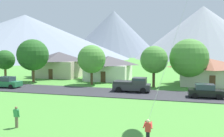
% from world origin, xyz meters
% --- Properties ---
extents(road_strip, '(160.00, 6.66, 0.08)m').
position_xyz_m(road_strip, '(0.00, 30.11, 0.04)').
color(road_strip, '#2D2D33').
rests_on(road_strip, ground).
extents(mountain_central_ridge, '(125.83, 125.83, 26.21)m').
position_xyz_m(mountain_central_ridge, '(-83.42, 123.98, 13.10)').
color(mountain_central_ridge, gray).
rests_on(mountain_central_ridge, ground).
extents(mountain_far_west_ridge, '(72.18, 72.18, 35.28)m').
position_xyz_m(mountain_far_west_ridge, '(-42.83, 178.63, 17.64)').
color(mountain_far_west_ridge, slate).
rests_on(mountain_far_west_ridge, ground).
extents(mountain_far_east_ridge, '(77.90, 77.90, 30.28)m').
position_xyz_m(mountain_far_east_ridge, '(19.20, 145.26, 15.14)').
color(mountain_far_east_ridge, '#8E939E').
rests_on(mountain_far_east_ridge, ground).
extents(house_leftmost, '(9.52, 8.06, 5.40)m').
position_xyz_m(house_leftmost, '(-19.60, 44.91, 2.80)').
color(house_leftmost, beige).
rests_on(house_leftmost, ground).
extents(house_left_center, '(8.65, 7.82, 4.67)m').
position_xyz_m(house_left_center, '(-7.96, 42.96, 2.42)').
color(house_left_center, silver).
rests_on(house_left_center, ground).
extents(house_right_center, '(10.23, 8.45, 4.43)m').
position_xyz_m(house_right_center, '(10.19, 41.69, 2.30)').
color(house_right_center, beige).
rests_on(house_right_center, ground).
extents(tree_left_of_center, '(4.36, 4.36, 6.57)m').
position_xyz_m(tree_left_of_center, '(1.34, 36.55, 4.37)').
color(tree_left_of_center, '#4C3823').
rests_on(tree_left_of_center, ground).
extents(tree_center, '(4.76, 4.76, 6.74)m').
position_xyz_m(tree_center, '(-9.08, 36.40, 4.34)').
color(tree_center, '#4C3823').
rests_on(tree_center, ground).
extents(tree_right_of_center, '(3.71, 3.71, 5.84)m').
position_xyz_m(tree_right_of_center, '(-26.74, 36.82, 3.96)').
color(tree_right_of_center, brown).
rests_on(tree_right_of_center, ground).
extents(tree_near_right, '(5.70, 5.70, 7.82)m').
position_xyz_m(tree_near_right, '(-20.44, 36.49, 4.96)').
color(tree_near_right, brown).
rests_on(tree_near_right, ground).
extents(tree_far_right, '(6.09, 6.09, 7.68)m').
position_xyz_m(tree_far_right, '(6.68, 38.18, 4.63)').
color(tree_far_right, brown).
rests_on(tree_far_right, ground).
extents(parked_car_green_west_end, '(4.28, 2.23, 1.68)m').
position_xyz_m(parked_car_green_west_end, '(-20.68, 29.85, 0.87)').
color(parked_car_green_west_end, '#237042').
rests_on(parked_car_green_west_end, road_strip).
extents(parked_car_black_mid_east, '(4.23, 2.14, 1.68)m').
position_xyz_m(parked_car_black_mid_east, '(8.34, 29.76, 0.87)').
color(parked_car_black_mid_east, black).
rests_on(parked_car_black_mid_east, road_strip).
extents(pickup_truck_charcoal_west_side, '(5.24, 2.42, 1.99)m').
position_xyz_m(pickup_truck_charcoal_west_side, '(-1.10, 31.41, 1.06)').
color(pickup_truck_charcoal_west_side, '#333338').
rests_on(pickup_truck_charcoal_west_side, road_strip).
extents(watcher_person, '(0.56, 0.24, 1.68)m').
position_xyz_m(watcher_person, '(-7.18, 14.20, 0.88)').
color(watcher_person, '#70604C').
rests_on(watcher_person, ground).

